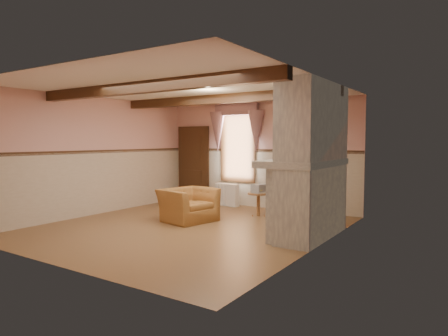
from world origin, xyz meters
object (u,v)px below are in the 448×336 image
Objects in this scene: side_table at (258,204)px; radiator at (227,195)px; oil_lamp at (312,151)px; bowl at (299,158)px; mantel_clock at (319,153)px; armchair at (188,205)px.

radiator is at bearing 149.17° from side_table.
bowl is at bearing -90.00° from oil_lamp.
mantel_clock reaches higher than bowl.
bowl reaches higher than side_table.
bowl is at bearing -31.87° from radiator.
bowl is 1.54× the size of mantel_clock.
radiator reaches higher than side_table.
bowl reaches higher than radiator.
armchair is 2.23m from radiator.
radiator is (-1.41, 0.84, 0.02)m from side_table.
armchair is 1.57× the size of radiator.
side_table is at bearing -24.76° from armchair.
armchair reaches higher than radiator.
mantel_clock is at bearing 90.00° from bowl.
radiator is 3.51m from mantel_clock.
bowl is (1.61, -1.50, 1.19)m from side_table.
radiator is 3.99m from bowl.
oil_lamp is (0.00, 0.64, 0.09)m from bowl.
bowl is at bearing -90.00° from mantel_clock.
mantel_clock is (0.00, 1.04, 0.05)m from bowl.
bowl is at bearing -80.90° from armchair.
radiator is (-0.39, 2.20, -0.06)m from armchair.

